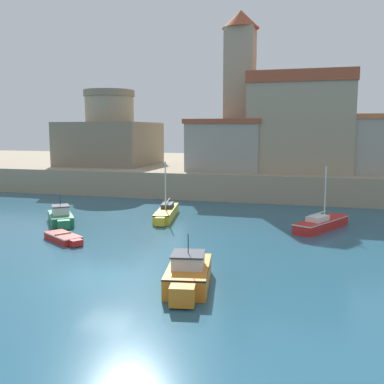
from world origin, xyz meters
name	(u,v)px	position (x,y,z in m)	size (l,w,h in m)	color
ground_plane	(105,275)	(0.00, 0.00, 0.00)	(200.00, 200.00, 0.00)	#235670
quay_seawall	(246,171)	(0.00, 44.17, 1.39)	(120.00, 40.00, 2.77)	gray
dinghy_red_0	(64,237)	(-5.72, 5.50, 0.25)	(3.62, 2.83, 0.54)	red
sailboat_red_1	(322,223)	(10.46, 13.97, 0.44)	(3.98, 6.27, 4.60)	red
sailboat_yellow_2	(166,212)	(-1.89, 14.77, 0.47)	(2.48, 6.85, 4.73)	yellow
motorboat_orange_3	(188,274)	(4.53, -0.52, 0.61)	(2.65, 5.27, 2.51)	orange
motorboat_green_4	(61,217)	(-8.98, 10.32, 0.53)	(3.90, 4.58, 2.35)	#237A4C
church	(296,119)	(7.27, 34.14, 8.44)	(14.56, 15.50, 17.72)	gray
fortress	(110,138)	(-16.00, 33.36, 6.22)	(10.80, 10.80, 9.46)	gray
harbor_shed_near_wharf	(226,145)	(0.00, 29.79, 5.60)	(8.37, 6.68, 5.62)	gray
harbor_shed_mid_row	(381,144)	(16.00, 29.10, 5.80)	(7.35, 4.39, 6.02)	gray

